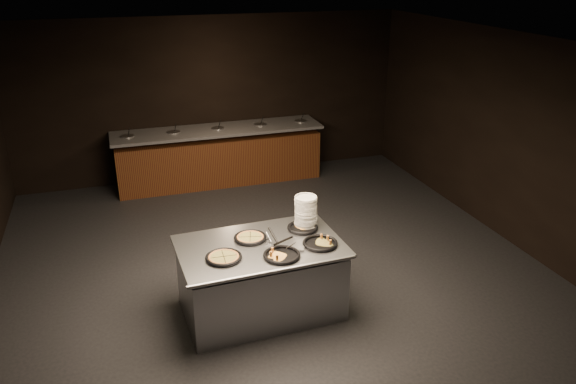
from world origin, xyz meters
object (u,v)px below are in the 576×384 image
Objects in this scene: serving_counter at (261,280)px; plate_stack at (306,211)px; pan_cheese_whole at (250,238)px; pan_veggie_whole at (224,257)px.

plate_stack is (0.64, 0.30, 0.63)m from serving_counter.
plate_stack is at bearing 10.95° from pan_cheese_whole.
plate_stack reaches higher than pan_cheese_whole.
plate_stack is at bearing 24.15° from pan_veggie_whole.
pan_veggie_whole is (-1.09, -0.49, -0.16)m from plate_stack.
pan_veggie_whole reaches higher than serving_counter.
serving_counter is at bearing -67.31° from pan_cheese_whole.
pan_cheese_whole is at bearing 110.71° from serving_counter.
pan_veggie_whole is at bearing -159.44° from serving_counter.
serving_counter is 4.98× the size of pan_cheese_whole.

